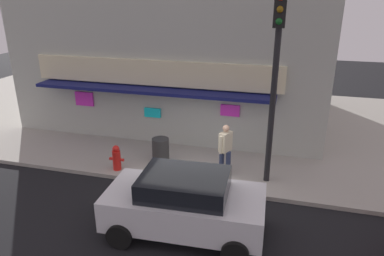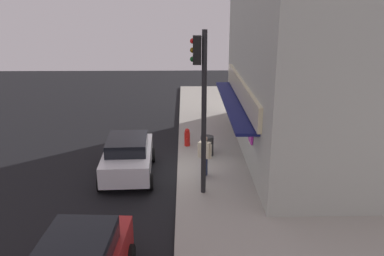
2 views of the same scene
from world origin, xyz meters
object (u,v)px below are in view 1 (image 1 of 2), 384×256
traffic_light (276,64)px  pedestrian (225,147)px  fire_hydrant (117,158)px  parked_car_white (185,203)px  trash_can (161,151)px

traffic_light → pedestrian: traffic_light is taller
fire_hydrant → parked_car_white: size_ratio=0.22×
fire_hydrant → trash_can: size_ratio=0.98×
fire_hydrant → trash_can: bearing=35.7°
fire_hydrant → traffic_light: bearing=5.3°
pedestrian → parked_car_white: size_ratio=0.43×
trash_can → parked_car_white: (1.85, -3.36, 0.26)m
traffic_light → parked_car_white: 4.61m
trash_can → parked_car_white: 3.85m
fire_hydrant → pedestrian: 3.67m
traffic_light → trash_can: 4.98m
fire_hydrant → trash_can: trash_can is taller
parked_car_white → pedestrian: bearing=81.5°
pedestrian → fire_hydrant: bearing=-169.4°
traffic_light → pedestrian: bearing=171.5°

